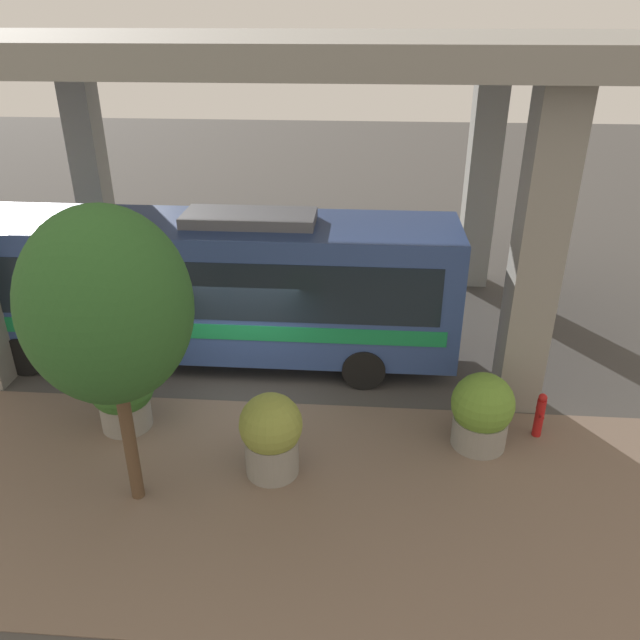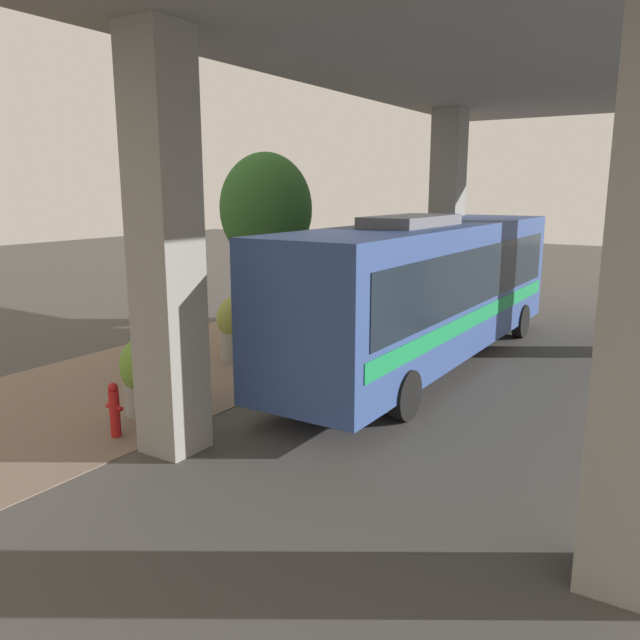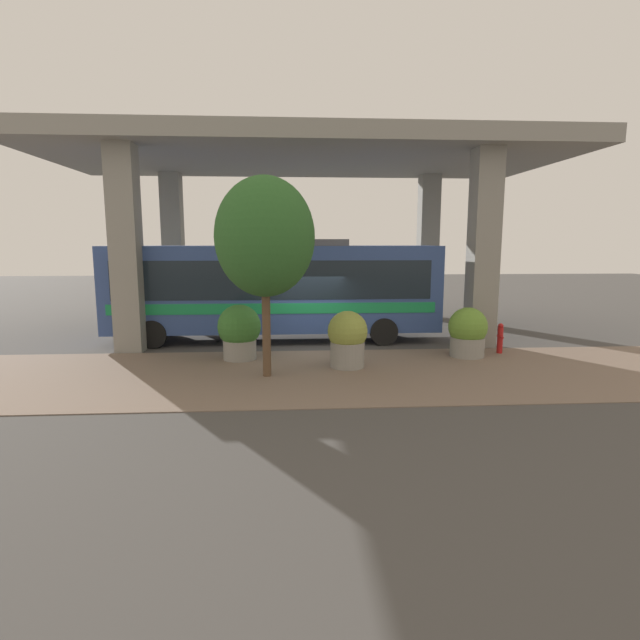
{
  "view_description": "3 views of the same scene",
  "coord_description": "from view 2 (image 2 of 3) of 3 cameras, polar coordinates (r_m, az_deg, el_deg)",
  "views": [
    {
      "loc": [
        -11.6,
        -2.63,
        7.94
      ],
      "look_at": [
        0.56,
        -1.71,
        1.86
      ],
      "focal_mm": 35.0,
      "sensor_mm": 36.0,
      "label": 1
    },
    {
      "loc": [
        8.02,
        -13.23,
        4.38
      ],
      "look_at": [
        0.22,
        -1.04,
        1.34
      ],
      "focal_mm": 35.0,
      "sensor_mm": 36.0,
      "label": 2
    },
    {
      "loc": [
        -16.64,
        0.72,
        3.69
      ],
      "look_at": [
        -0.35,
        -0.33,
        1.13
      ],
      "focal_mm": 28.0,
      "sensor_mm": 36.0,
      "label": 3
    }
  ],
  "objects": [
    {
      "name": "overpass",
      "position": [
        13.99,
        16.56,
        20.28
      ],
      "size": [
        9.4,
        20.19,
        7.45
      ],
      "color": "gray",
      "rests_on": "ground"
    },
    {
      "name": "ground_plane",
      "position": [
        16.08,
        1.33,
        -3.94
      ],
      "size": [
        80.0,
        80.0,
        0.0
      ],
      "primitive_type": "plane",
      "color": "#474442",
      "rests_on": "ground"
    },
    {
      "name": "fire_hydrant",
      "position": [
        11.83,
        -18.27,
        -7.81
      ],
      "size": [
        0.39,
        0.19,
        1.03
      ],
      "color": "#B21919",
      "rests_on": "ground"
    },
    {
      "name": "planter_back",
      "position": [
        12.79,
        -15.1,
        -4.79
      ],
      "size": [
        1.24,
        1.24,
        1.62
      ],
      "color": "gray",
      "rests_on": "ground"
    },
    {
      "name": "sidewalk_strip",
      "position": [
        17.77,
        -6.97,
        -2.46
      ],
      "size": [
        6.0,
        40.0,
        0.02
      ],
      "color": "#7A6656",
      "rests_on": "ground"
    },
    {
      "name": "planter_middle",
      "position": [
        16.36,
        -7.39,
        -0.61
      ],
      "size": [
        1.18,
        1.18,
        1.7
      ],
      "color": "gray",
      "rests_on": "ground"
    },
    {
      "name": "planter_front",
      "position": [
        18.3,
        2.16,
        0.92
      ],
      "size": [
        1.36,
        1.36,
        1.76
      ],
      "color": "gray",
      "rests_on": "ground"
    },
    {
      "name": "bus",
      "position": [
        15.82,
        10.01,
        3.23
      ],
      "size": [
        2.68,
        12.11,
        3.79
      ],
      "color": "#334C8C",
      "rests_on": "ground"
    },
    {
      "name": "street_tree_near",
      "position": [
        18.35,
        -4.96,
        10.05
      ],
      "size": [
        2.67,
        2.67,
        5.43
      ],
      "color": "brown",
      "rests_on": "ground"
    }
  ]
}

